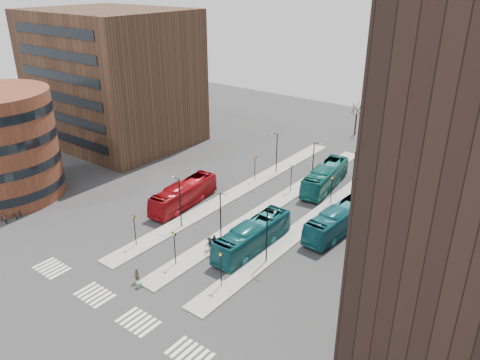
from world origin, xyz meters
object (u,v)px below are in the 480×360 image
Objects in this scene: teal_bus_c at (339,220)px; commuter_c at (210,244)px; traveller at (137,276)px; bicycle_mid at (4,218)px; teal_bus_b at (325,177)px; teal_bus_d at (402,165)px; bicycle_far at (19,213)px; suitcase at (139,285)px; bicycle_near at (13,215)px; teal_bus_a at (253,236)px; commuter_b at (214,242)px; red_bus at (184,194)px; commuter_a at (155,208)px.

commuter_c is at bearing -123.33° from teal_bus_c.
traveller is 21.81m from bicycle_mid.
teal_bus_b is 7.22× the size of traveller.
teal_bus_d is 52.30m from bicycle_far.
teal_bus_c is at bearing 45.35° from traveller.
teal_bus_d is (-0.16, 20.68, 0.02)m from teal_bus_c.
suitcase is 0.31× the size of bicycle_near.
teal_bus_d is at bearing 79.63° from teal_bus_a.
bicycle_mid is at bearing -176.88° from bicycle_near.
teal_bus_d is 6.79× the size of commuter_b.
bicycle_mid is (-13.96, -16.30, -1.02)m from red_bus.
teal_bus_c is at bearing 161.17° from commuter_c.
teal_bus_c is at bearing 57.43° from teal_bus_a.
traveller is at bearing -67.23° from red_bus.
suitcase is 0.30× the size of bicycle_far.
red_bus is 6.21× the size of bicycle_near.
suitcase is 22.42m from bicycle_far.
suitcase is 9.07m from commuter_c.
teal_bus_a is 6.28× the size of bicycle_near.
red_bus is at bearing 112.07° from suitcase.
traveller is at bearing -104.63° from teal_bus_b.
red_bus is at bearing 69.38° from commuter_b.
teal_bus_c is at bearing -54.10° from bicycle_near.
bicycle_mid is at bearing 175.97° from suitcase.
red_bus is (-8.45, 15.03, 1.26)m from suitcase.
commuter_b is at bearing -60.65° from bicycle_mid.
suitcase is at bearing -103.28° from teal_bus_b.
teal_bus_b reaches higher than bicycle_near.
teal_bus_d is 7.12× the size of traveller.
commuter_b is (-3.24, -2.56, -0.71)m from teal_bus_a.
teal_bus_c is 6.79× the size of commuter_a.
teal_bus_c is (18.65, 5.87, 0.04)m from red_bus.
suitcase is at bearing -110.21° from teal_bus_a.
bicycle_far is (-21.74, 0.15, -0.31)m from traveller.
bicycle_mid is (-12.79, -12.38, -0.31)m from commuter_a.
commuter_b is at bearing 61.25° from traveller.
red_bus is at bearing 167.39° from teal_bus_a.
commuter_a is at bearing -175.84° from teal_bus_a.
commuter_c is at bearing -102.09° from teal_bus_d.
teal_bus_c is (10.20, 20.90, 1.29)m from suitcase.
traveller is (-5.18, -11.63, -0.75)m from teal_bus_a.
traveller is at bearing -101.28° from teal_bus_d.
teal_bus_b is 12.83m from teal_bus_d.
teal_bus_d is 6.62× the size of bicycle_mid.
teal_bus_c is at bearing -45.26° from bicycle_far.
bicycle_far is at bearing 4.87° from bicycle_mid.
commuter_a reaches higher than bicycle_near.
red_bus is 0.97× the size of teal_bus_d.
bicycle_near is (-12.79, -11.21, -0.37)m from commuter_a.
commuter_a is 0.94× the size of bicycle_near.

